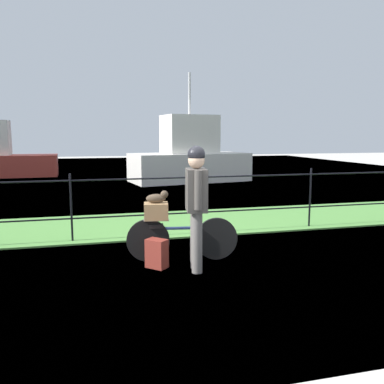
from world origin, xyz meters
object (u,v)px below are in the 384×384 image
object	(u,v)px
backpack_on_paving	(157,253)
moored_boat_near	(190,158)
terrier_dog	(158,198)
bicycle_main	(181,238)
wooden_crate	(156,211)
cyclist_person	(196,197)

from	to	relation	value
backpack_on_paving	moored_boat_near	world-z (taller)	moored_boat_near
terrier_dog	bicycle_main	bearing A→B (deg)	-8.41
bicycle_main	wooden_crate	xyz separation A→B (m)	(-0.36, 0.05, 0.41)
bicycle_main	cyclist_person	world-z (taller)	cyclist_person
backpack_on_paving	moored_boat_near	xyz separation A→B (m)	(2.93, 9.99, 0.73)
wooden_crate	terrier_dog	size ratio (longest dim) A/B	1.05
terrier_dog	backpack_on_paving	bearing A→B (deg)	-103.63
wooden_crate	moored_boat_near	size ratio (longest dim) A/B	0.07
wooden_crate	backpack_on_paving	distance (m)	0.61
cyclist_person	bicycle_main	bearing A→B (deg)	102.27
terrier_dog	backpack_on_paving	size ratio (longest dim) A/B	0.81
backpack_on_paving	moored_boat_near	bearing A→B (deg)	-60.98
bicycle_main	wooden_crate	distance (m)	0.54
wooden_crate	moored_boat_near	xyz separation A→B (m)	(2.89, 9.71, 0.19)
terrier_dog	moored_boat_near	world-z (taller)	moored_boat_near
terrier_dog	backpack_on_paving	xyz separation A→B (m)	(-0.07, -0.28, -0.73)
wooden_crate	backpack_on_paving	size ratio (longest dim) A/B	0.84
bicycle_main	cyclist_person	bearing A→B (deg)	-77.73
backpack_on_paving	bicycle_main	bearing A→B (deg)	-104.18
terrier_dog	wooden_crate	bearing A→B (deg)	171.59
wooden_crate	backpack_on_paving	world-z (taller)	wooden_crate
wooden_crate	terrier_dog	world-z (taller)	terrier_dog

